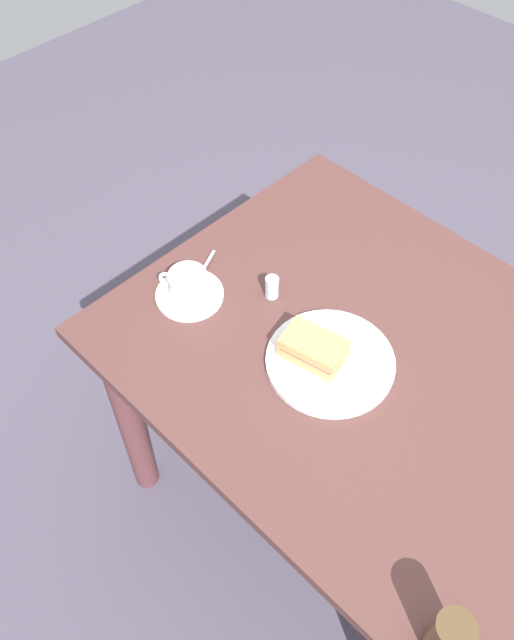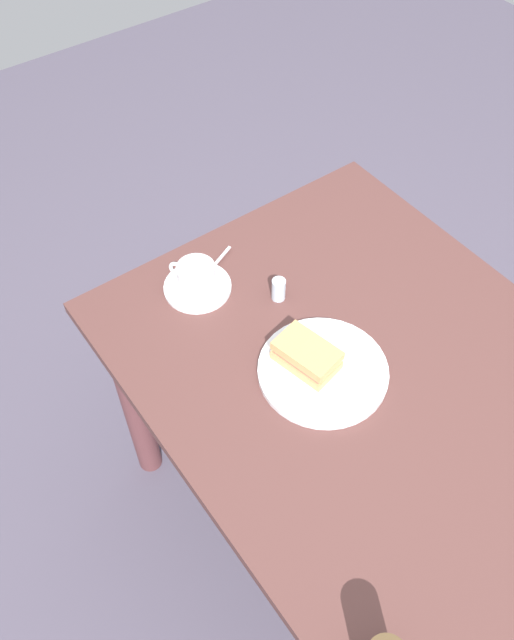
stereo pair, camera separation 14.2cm
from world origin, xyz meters
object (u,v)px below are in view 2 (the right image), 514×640
Objects in this scene: sandwich_front at (307,355)px; spoon at (216,263)px; coffee_cup at (196,276)px; salt_shaker at (279,289)px; coffee_saucer at (198,287)px; sandwich_plate at (323,371)px; dining_table at (365,410)px.

spoon is at bearing -1.00° from sandwich_front.
spoon is at bearing -67.03° from coffee_cup.
salt_shaker is (-0.17, -0.06, 0.02)m from spoon.
sandwich_front reaches higher than coffee_saucer.
sandwich_plate reaches higher than coffee_saucer.
sandwich_plate is 2.93× the size of spoon.
sandwich_front is 0.33m from coffee_cup.
sandwich_front reaches higher than salt_shaker.
coffee_cup is at bearing 45.48° from salt_shaker.
coffee_saucer is (0.32, 0.07, -0.04)m from sandwich_front.
sandwich_plate reaches higher than dining_table.
coffee_cup is 0.19m from salt_shaker.
sandwich_front is at bearing -168.27° from coffee_cup.
spoon is at bearing 1.96° from sandwich_plate.
dining_table is at bearing -129.84° from sandwich_plate.
sandwich_front reaches higher than sandwich_plate.
coffee_saucer is at bearing 45.62° from salt_shaker.
sandwich_plate is 0.37m from coffee_saucer.
coffee_cup is (0.43, 0.17, 0.19)m from dining_table.
salt_shaker is (0.29, 0.03, 0.17)m from dining_table.
coffee_cup reaches higher than sandwich_front.
coffee_saucer is at bearing 11.65° from sandwich_front.
coffee_cup is at bearing 112.97° from spoon.
dining_table is 0.48m from coffee_saucer.
spoon is at bearing -65.87° from coffee_saucer.
coffee_saucer is at bearing 114.13° from spoon.
salt_shaker is at bearing -159.02° from spoon.
coffee_cup reaches higher than coffee_saucer.
sandwich_plate is at bearing 167.25° from salt_shaker.
coffee_saucer reaches higher than dining_table.
coffee_cup reaches higher than salt_shaker.
sandwich_front is 0.20m from salt_shaker.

